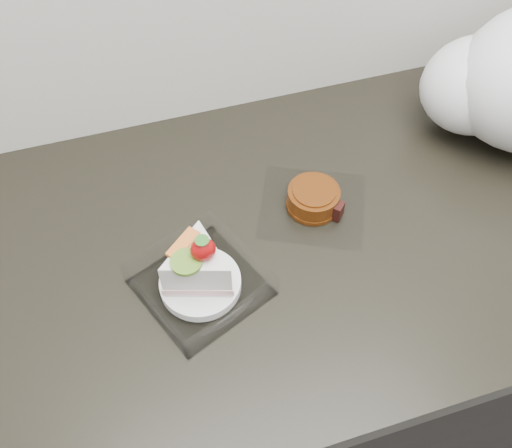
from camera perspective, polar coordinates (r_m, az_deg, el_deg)
counter at (r=1.29m, az=4.13°, el=-12.33°), size 2.04×0.64×0.90m
cake_tray at (r=0.81m, az=-5.69°, el=-5.14°), size 0.21×0.21×0.13m
mooncake_wrap at (r=0.91m, az=5.82°, el=2.38°), size 0.22×0.21×0.04m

